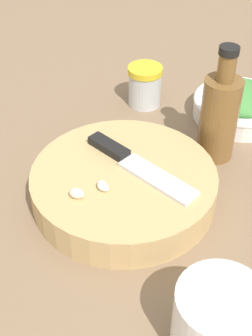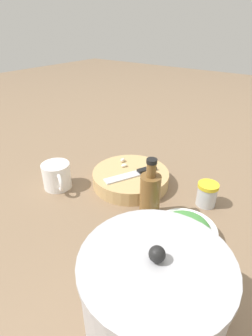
{
  "view_description": "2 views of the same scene",
  "coord_description": "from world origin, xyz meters",
  "px_view_note": "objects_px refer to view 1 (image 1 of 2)",
  "views": [
    {
      "loc": [
        0.53,
        0.12,
        0.48
      ],
      "look_at": [
        0.05,
        -0.04,
        0.06
      ],
      "focal_mm": 50.0,
      "sensor_mm": 36.0,
      "label": 1
    },
    {
      "loc": [
        -0.41,
        0.6,
        0.52
      ],
      "look_at": [
        0.05,
        -0.02,
        0.08
      ],
      "focal_mm": 28.0,
      "sensor_mm": 36.0,
      "label": 2
    }
  ],
  "objects_px": {
    "cutting_board": "(124,185)",
    "herb_bowl": "(240,104)",
    "coffee_mug": "(219,321)",
    "oil_bottle": "(219,115)",
    "chef_knife": "(133,163)",
    "garlic_cloves": "(91,189)",
    "spice_jar": "(145,86)"
  },
  "relations": [
    {
      "from": "cutting_board",
      "to": "spice_jar",
      "type": "height_order",
      "value": "spice_jar"
    },
    {
      "from": "herb_bowl",
      "to": "coffee_mug",
      "type": "height_order",
      "value": "coffee_mug"
    },
    {
      "from": "chef_knife",
      "to": "cutting_board",
      "type": "bearing_deg",
      "value": 6.03
    },
    {
      "from": "coffee_mug",
      "to": "oil_bottle",
      "type": "xyz_separation_m",
      "value": [
        -0.34,
        -0.06,
        0.03
      ]
    },
    {
      "from": "herb_bowl",
      "to": "coffee_mug",
      "type": "xyz_separation_m",
      "value": [
        0.47,
        0.04,
        0.02
      ]
    },
    {
      "from": "coffee_mug",
      "to": "herb_bowl",
      "type": "bearing_deg",
      "value": -175.31
    },
    {
      "from": "herb_bowl",
      "to": "oil_bottle",
      "type": "xyz_separation_m",
      "value": [
        0.13,
        -0.02,
        0.05
      ]
    },
    {
      "from": "garlic_cloves",
      "to": "oil_bottle",
      "type": "relative_size",
      "value": 0.26
    },
    {
      "from": "cutting_board",
      "to": "oil_bottle",
      "type": "height_order",
      "value": "oil_bottle"
    },
    {
      "from": "chef_knife",
      "to": "oil_bottle",
      "type": "relative_size",
      "value": 0.98
    },
    {
      "from": "cutting_board",
      "to": "garlic_cloves",
      "type": "distance_m",
      "value": 0.07
    },
    {
      "from": "cutting_board",
      "to": "garlic_cloves",
      "type": "relative_size",
      "value": 5.38
    },
    {
      "from": "cutting_board",
      "to": "spice_jar",
      "type": "bearing_deg",
      "value": -170.07
    },
    {
      "from": "garlic_cloves",
      "to": "spice_jar",
      "type": "distance_m",
      "value": 0.32
    },
    {
      "from": "cutting_board",
      "to": "oil_bottle",
      "type": "xyz_separation_m",
      "value": [
        -0.15,
        0.11,
        0.05
      ]
    },
    {
      "from": "herb_bowl",
      "to": "spice_jar",
      "type": "bearing_deg",
      "value": -85.93
    },
    {
      "from": "cutting_board",
      "to": "coffee_mug",
      "type": "relative_size",
      "value": 2.19
    },
    {
      "from": "garlic_cloves",
      "to": "coffee_mug",
      "type": "distance_m",
      "value": 0.24
    },
    {
      "from": "chef_knife",
      "to": "garlic_cloves",
      "type": "xyz_separation_m",
      "value": [
        0.07,
        -0.04,
        0.0
      ]
    },
    {
      "from": "spice_jar",
      "to": "coffee_mug",
      "type": "xyz_separation_m",
      "value": [
        0.45,
        0.22,
        0.01
      ]
    },
    {
      "from": "garlic_cloves",
      "to": "chef_knife",
      "type": "bearing_deg",
      "value": 154.11
    },
    {
      "from": "chef_knife",
      "to": "garlic_cloves",
      "type": "distance_m",
      "value": 0.08
    },
    {
      "from": "cutting_board",
      "to": "garlic_cloves",
      "type": "height_order",
      "value": "garlic_cloves"
    },
    {
      "from": "spice_jar",
      "to": "garlic_cloves",
      "type": "bearing_deg",
      "value": 3.08
    },
    {
      "from": "spice_jar",
      "to": "coffee_mug",
      "type": "distance_m",
      "value": 0.5
    },
    {
      "from": "coffee_mug",
      "to": "oil_bottle",
      "type": "distance_m",
      "value": 0.35
    },
    {
      "from": "chef_knife",
      "to": "herb_bowl",
      "type": "relative_size",
      "value": 1.11
    },
    {
      "from": "spice_jar",
      "to": "oil_bottle",
      "type": "xyz_separation_m",
      "value": [
        0.11,
        0.15,
        0.04
      ]
    },
    {
      "from": "cutting_board",
      "to": "herb_bowl",
      "type": "xyz_separation_m",
      "value": [
        -0.27,
        0.13,
        0.0
      ]
    },
    {
      "from": "garlic_cloves",
      "to": "coffee_mug",
      "type": "relative_size",
      "value": 0.41
    },
    {
      "from": "garlic_cloves",
      "to": "oil_bottle",
      "type": "height_order",
      "value": "oil_bottle"
    },
    {
      "from": "garlic_cloves",
      "to": "herb_bowl",
      "type": "height_order",
      "value": "garlic_cloves"
    }
  ]
}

